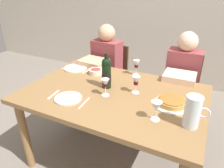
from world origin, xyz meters
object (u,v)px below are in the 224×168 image
Objects in this scene: wine_glass_left_diner at (136,65)px; diner_left at (102,72)px; chair_right at (181,87)px; baked_tart at (172,102)px; water_pitcher at (192,113)px; dinner_plate_left_setting at (68,98)px; wine_glass_right_diner at (105,84)px; dining_table at (113,101)px; dinner_plate_right_setting at (76,68)px; wine_glass_spare at (156,107)px; wine_glass_centre at (136,81)px; diner_right at (180,86)px; salad_bowl at (96,71)px; wine_bottle at (106,73)px; chair_left at (112,74)px.

wine_glass_left_diner is 0.61m from diner_left.
wine_glass_left_diner reaches higher than chair_right.
baked_tart is 1.15m from diner_left.
water_pitcher is 0.92m from dinner_plate_left_setting.
dining_table is at bearing 67.83° from wine_glass_right_diner.
wine_glass_spare is at bearing -27.04° from dinner_plate_right_setting.
baked_tart reaches higher than dinner_plate_right_setting.
wine_glass_centre is 0.70m from diner_right.
wine_glass_centre is (0.20, 0.15, 0.00)m from wine_glass_right_diner.
salad_bowl is at bearing -158.59° from wine_glass_left_diner.
wine_glass_right_diner reaches higher than baked_tart.
diner_left is at bearing 69.83° from dinner_plate_right_setting.
wine_glass_right_diner is (-0.03, -0.08, 0.20)m from dining_table.
chair_left is (-0.35, 0.82, -0.40)m from wine_bottle.
baked_tart reaches higher than dining_table.
chair_right reaches higher than dinner_plate_right_setting.
diner_left is at bearing 90.80° from chair_left.
wine_glass_centre is (0.26, 0.01, -0.03)m from wine_bottle.
chair_right is (-0.04, 0.89, -0.29)m from baked_tart.
diner_right is (1.04, 0.37, -0.15)m from dinner_plate_right_setting.
salad_bowl is at bearing 105.81° from chair_left.
dinner_plate_left_setting is 1.39m from chair_right.
salad_bowl is 1.00× the size of wine_glass_spare.
wine_glass_right_diner reaches higher than salad_bowl.
wine_bottle is 0.34m from salad_bowl.
wine_glass_right_diner is at bearing 55.25° from diner_right.
dining_table is 6.94× the size of dinner_plate_left_setting.
wine_glass_left_diner is at bearing 141.78° from chair_left.
chair_right is 0.26m from diner_right.
dinner_plate_right_setting is (-1.23, 0.48, -0.09)m from water_pitcher.
salad_bowl is at bearing 130.02° from wine_glass_right_diner.
water_pitcher is at bearing -9.42° from wine_glass_right_diner.
chair_right is (1.04, 0.60, -0.27)m from dinner_plate_right_setting.
wine_glass_spare is at bearing 86.65° from diner_right.
water_pitcher is at bearing -16.44° from dining_table.
wine_glass_right_diner is at bearing 170.58° from water_pitcher.
dining_table is 1.02m from chair_right.
chair_left is 0.75× the size of diner_left.
wine_glass_right_diner is (-0.67, 0.11, 0.01)m from water_pitcher.
wine_bottle is at bearing 151.41° from wine_glass_spare.
dining_table is 6.23× the size of dinner_plate_right_setting.
baked_tart is 0.25m from wine_glass_spare.
dinner_plate_right_setting is (-0.50, 0.24, -0.13)m from wine_bottle.
chair_right is at bearing 71.58° from wine_glass_centre.
wine_bottle is 2.00× the size of wine_glass_left_diner.
baked_tart is 1.13× the size of dinner_plate_right_setting.
diner_left is 0.95m from chair_right.
chair_left is (-0.44, 0.88, -0.17)m from dining_table.
salad_bowl is at bearing 25.05° from diner_right.
wine_bottle is at bearing 161.51° from water_pitcher.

